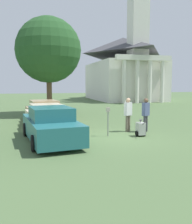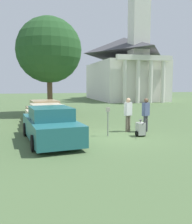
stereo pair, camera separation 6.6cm
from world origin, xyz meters
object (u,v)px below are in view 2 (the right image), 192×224
equipment_cart (141,129)px  parked_car_tan (44,112)px  person_supervisor (146,113)px  parked_car_cream (47,118)px  parked_car_teal (50,125)px  church (125,64)px  parking_meter (108,116)px  person_worker (128,112)px

equipment_cart → parked_car_tan: bearing=127.3°
equipment_cart → person_supervisor: bearing=53.7°
parked_car_cream → equipment_cart: size_ratio=4.88×
parked_car_teal → parked_car_tan: bearing=83.2°
person_supervisor → equipment_cart: bearing=23.7°
parked_car_teal → person_supervisor: person_supervisor is taller
parked_car_cream → church: church is taller
parked_car_teal → equipment_cart: bearing=-7.5°
parking_meter → person_supervisor: bearing=14.1°
parked_car_tan → person_worker: 6.21m
church → equipment_cart: bearing=-109.3°
parked_car_teal → parked_car_tan: parked_car_teal is taller
parked_car_tan → person_supervisor: size_ratio=2.91×
parked_car_teal → parking_meter: parked_car_teal is taller
person_worker → person_supervisor: (0.90, -0.30, -0.01)m
parked_car_tan → person_worker: size_ratio=2.90×
person_supervisor → church: bearing=-138.2°
person_worker → person_supervisor: bearing=136.7°
parked_car_teal → person_supervisor: 5.25m
parking_meter → person_worker: bearing=31.9°
person_worker → church: 28.34m
person_worker → church: bearing=-135.4°
equipment_cart → church: size_ratio=0.04×
parking_meter → parked_car_cream: bearing=137.8°
parked_car_tan → equipment_cart: size_ratio=5.31×
parking_meter → parked_car_tan: bearing=117.8°
parking_meter → equipment_cart: parking_meter is taller
parked_car_tan → person_supervisor: 7.06m
parked_car_tan → parking_meter: size_ratio=3.67×
parked_car_cream → parking_meter: bearing=-49.0°
person_supervisor → parking_meter: bearing=-15.6°
person_worker → church: church is taller
person_worker → equipment_cart: size_ratio=1.83×
parking_meter → person_supervisor: size_ratio=0.79×
parked_car_cream → parking_meter: size_ratio=3.37×
parked_car_teal → parked_car_cream: bearing=83.2°
parked_car_tan → church: 26.31m
parked_car_cream → equipment_cart: bearing=-41.2°
parked_car_cream → church: bearing=53.4°
parked_car_cream → person_supervisor: person_supervisor is taller
parking_meter → person_supervisor: (2.31, 0.58, 0.05)m
person_worker → person_supervisor: person_worker is taller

